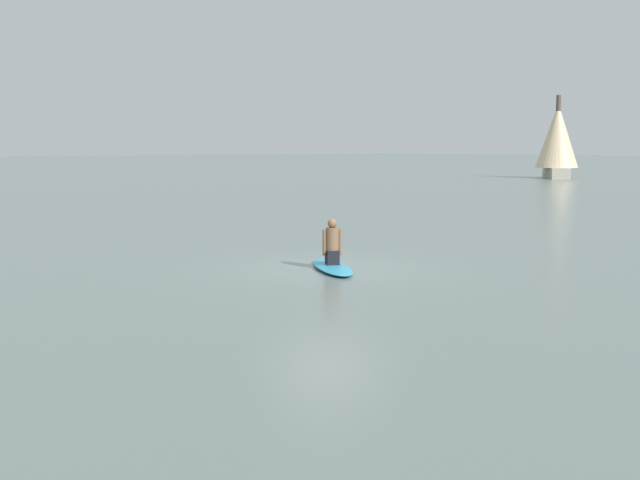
% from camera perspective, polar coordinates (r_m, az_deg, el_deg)
% --- Properties ---
extents(ground_plane, '(400.00, 400.00, 0.00)m').
position_cam_1_polar(ground_plane, '(17.81, 0.54, -2.06)').
color(ground_plane, slate).
extents(surfboard, '(2.65, 1.86, 0.12)m').
position_cam_1_polar(surfboard, '(17.69, 0.87, -1.92)').
color(surfboard, '#339EC6').
rests_on(surfboard, ground).
extents(person_paddler, '(0.42, 0.42, 1.01)m').
position_cam_1_polar(person_paddler, '(17.62, 0.88, -0.26)').
color(person_paddler, black).
rests_on(person_paddler, surfboard).
extents(sailboat_far_right, '(4.97, 4.97, 6.93)m').
position_cam_1_polar(sailboat_far_right, '(70.59, 16.53, 6.89)').
color(sailboat_far_right, '#B2A893').
rests_on(sailboat_far_right, ground).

